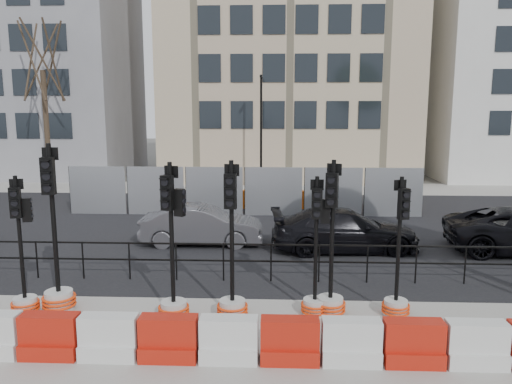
{
  "coord_description": "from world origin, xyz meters",
  "views": [
    {
      "loc": [
        1.33,
        -10.84,
        4.36
      ],
      "look_at": [
        0.75,
        3.0,
        2.01
      ],
      "focal_mm": 35.0,
      "sensor_mm": 36.0,
      "label": 1
    }
  ],
  "objects": [
    {
      "name": "traffic_signal_d",
      "position": [
        -0.78,
        -1.15,
        0.79
      ],
      "size": [
        0.65,
        0.65,
        3.3
      ],
      "rotation": [
        0.0,
        0.0,
        -0.32
      ],
      "color": "silver",
      "rests_on": "ground"
    },
    {
      "name": "traffic_signal_b",
      "position": [
        -4.01,
        -0.97,
        0.71
      ],
      "size": [
        0.59,
        0.59,
        2.98
      ],
      "rotation": [
        0.0,
        0.0,
        0.22
      ],
      "color": "silver",
      "rests_on": "ground"
    },
    {
      "name": "traffic_signal_f",
      "position": [
        2.16,
        -0.8,
        0.71
      ],
      "size": [
        0.59,
        0.59,
        2.98
      ],
      "rotation": [
        0.0,
        0.0,
        -0.06
      ],
      "color": "silver",
      "rests_on": "ground"
    },
    {
      "name": "traffic_signal_c",
      "position": [
        -3.38,
        -0.78,
        0.75
      ],
      "size": [
        0.72,
        0.72,
        3.63
      ],
      "rotation": [
        0.0,
        0.0,
        0.08
      ],
      "color": "silver",
      "rests_on": "ground"
    },
    {
      "name": "tree_bare_far",
      "position": [
        -11.0,
        15.5,
        6.65
      ],
      "size": [
        2.0,
        2.0,
        9.0
      ],
      "color": "#473828",
      "rests_on": "ground"
    },
    {
      "name": "building_cream",
      "position": [
        2.0,
        21.99,
        9.0
      ],
      "size": [
        15.0,
        10.06,
        18.0
      ],
      "color": "#BFAF8B",
      "rests_on": "ground"
    },
    {
      "name": "heras_fencing",
      "position": [
        0.57,
        9.86,
        0.65
      ],
      "size": [
        14.33,
        1.72,
        2.0
      ],
      "color": "#999BA1",
      "rests_on": "ground"
    },
    {
      "name": "kerb_railing",
      "position": [
        0.0,
        1.2,
        0.69
      ],
      "size": [
        18.0,
        0.04,
        1.0
      ],
      "color": "black",
      "rests_on": "ground"
    },
    {
      "name": "ground",
      "position": [
        0.0,
        0.0,
        0.0
      ],
      "size": [
        120.0,
        120.0,
        0.0
      ],
      "primitive_type": "plane",
      "color": "#51514C",
      "rests_on": "ground"
    },
    {
      "name": "building_grey",
      "position": [
        -14.0,
        21.99,
        7.0
      ],
      "size": [
        11.0,
        9.06,
        14.0
      ],
      "color": "gray",
      "rests_on": "ground"
    },
    {
      "name": "barrier_row",
      "position": [
        0.0,
        -2.8,
        0.37
      ],
      "size": [
        14.65,
        0.5,
        0.8
      ],
      "color": "red",
      "rests_on": "ground"
    },
    {
      "name": "traffic_signal_h",
      "position": [
        3.86,
        -0.78,
        0.62
      ],
      "size": [
        0.59,
        0.59,
        2.98
      ],
      "rotation": [
        0.0,
        0.0,
        0.32
      ],
      "color": "silver",
      "rests_on": "ground"
    },
    {
      "name": "traffic_signal_e",
      "position": [
        0.42,
        -1.04,
        0.69
      ],
      "size": [
        0.65,
        0.65,
        3.32
      ],
      "rotation": [
        0.0,
        0.0,
        -0.09
      ],
      "color": "silver",
      "rests_on": "ground"
    },
    {
      "name": "lamp_post_far",
      "position": [
        0.5,
        14.98,
        3.22
      ],
      "size": [
        0.12,
        0.56,
        6.0
      ],
      "color": "black",
      "rests_on": "ground"
    },
    {
      "name": "car_c",
      "position": [
        3.43,
        4.12,
        0.65
      ],
      "size": [
        2.5,
        4.77,
        1.3
      ],
      "primitive_type": "imported",
      "rotation": [
        0.0,
        0.0,
        1.65
      ],
      "color": "black",
      "rests_on": "ground"
    },
    {
      "name": "sidewalk_near",
      "position": [
        0.0,
        -3.0,
        0.01
      ],
      "size": [
        40.0,
        6.0,
        0.02
      ],
      "primitive_type": "cube",
      "color": "gray",
      "rests_on": "ground"
    },
    {
      "name": "road",
      "position": [
        0.0,
        7.0,
        0.01
      ],
      "size": [
        40.0,
        14.0,
        0.03
      ],
      "primitive_type": "cube",
      "color": "black",
      "rests_on": "ground"
    },
    {
      "name": "sidewalk_far",
      "position": [
        0.0,
        16.0,
        0.01
      ],
      "size": [
        40.0,
        4.0,
        0.02
      ],
      "primitive_type": "cube",
      "color": "gray",
      "rests_on": "ground"
    },
    {
      "name": "traffic_signal_g",
      "position": [
        2.48,
        -0.79,
        0.69
      ],
      "size": [
        0.65,
        0.65,
        3.32
      ],
      "rotation": [
        0.0,
        0.0,
        -0.33
      ],
      "color": "silver",
      "rests_on": "ground"
    },
    {
      "name": "car_b",
      "position": [
        -1.05,
        4.62,
        0.64
      ],
      "size": [
        1.54,
        3.94,
        1.28
      ],
      "primitive_type": "imported",
      "rotation": [
        0.0,
        0.0,
        1.59
      ],
      "color": "#46464A",
      "rests_on": "ground"
    }
  ]
}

